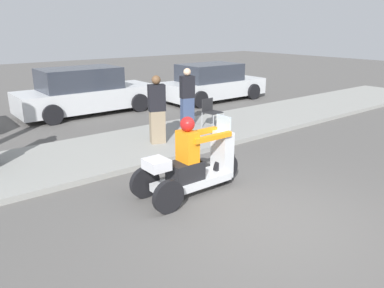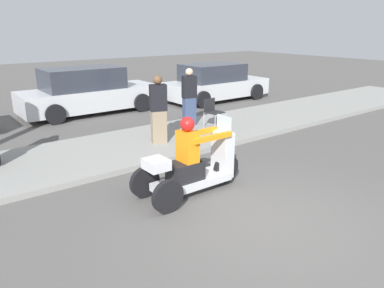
# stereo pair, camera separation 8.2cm
# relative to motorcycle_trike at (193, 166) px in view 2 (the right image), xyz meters

# --- Properties ---
(ground_plane) EXTENTS (60.00, 60.00, 0.00)m
(ground_plane) POSITION_rel_motorcycle_trike_xyz_m (0.28, -1.62, -0.52)
(ground_plane) COLOR #565451
(sidewalk_strip) EXTENTS (28.00, 2.80, 0.12)m
(sidewalk_strip) POSITION_rel_motorcycle_trike_xyz_m (0.28, 2.98, -0.46)
(sidewalk_strip) COLOR gray
(sidewalk_strip) RESTS_ON ground
(motorcycle_trike) EXTENTS (2.17, 0.84, 1.45)m
(motorcycle_trike) POSITION_rel_motorcycle_trike_xyz_m (0.00, 0.00, 0.00)
(motorcycle_trike) COLOR black
(motorcycle_trike) RESTS_ON ground
(spectator_mid_group) EXTENTS (0.46, 0.36, 1.69)m
(spectator_mid_group) POSITION_rel_motorcycle_trike_xyz_m (0.98, 2.68, 0.42)
(spectator_mid_group) COLOR gray
(spectator_mid_group) RESTS_ON sidewalk_strip
(spectator_end_of_line) EXTENTS (0.44, 0.33, 1.66)m
(spectator_end_of_line) POSITION_rel_motorcycle_trike_xyz_m (2.66, 3.66, 0.41)
(spectator_end_of_line) COLOR #38476B
(spectator_end_of_line) RESTS_ON sidewalk_strip
(folding_chair_curbside) EXTENTS (0.51, 0.51, 0.82)m
(folding_chair_curbside) POSITION_rel_motorcycle_trike_xyz_m (3.03, 3.04, 0.11)
(folding_chair_curbside) COLOR #A5A8AD
(folding_chair_curbside) RESTS_ON sidewalk_strip
(parked_car_lot_far) EXTENTS (4.39, 1.97, 1.49)m
(parked_car_lot_far) POSITION_rel_motorcycle_trike_xyz_m (6.18, 6.60, 0.19)
(parked_car_lot_far) COLOR silver
(parked_car_lot_far) RESTS_ON ground
(parked_car_lot_right) EXTENTS (4.73, 1.97, 1.59)m
(parked_car_lot_right) POSITION_rel_motorcycle_trike_xyz_m (1.10, 7.45, 0.23)
(parked_car_lot_right) COLOR silver
(parked_car_lot_right) RESTS_ON ground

